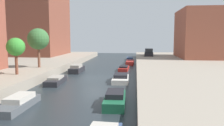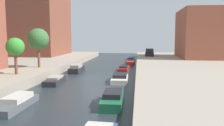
{
  "view_description": "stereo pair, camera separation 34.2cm",
  "coord_description": "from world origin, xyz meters",
  "views": [
    {
      "loc": [
        4.86,
        -26.1,
        4.88
      ],
      "look_at": [
        1.43,
        6.71,
        1.07
      ],
      "focal_mm": 36.4,
      "sensor_mm": 36.0,
      "label": 1
    },
    {
      "loc": [
        5.2,
        -26.06,
        4.88
      ],
      "look_at": [
        1.43,
        6.71,
        1.07
      ],
      "focal_mm": 36.4,
      "sensor_mm": 36.0,
      "label": 2
    }
  ],
  "objects": [
    {
      "name": "apartment_tower_far",
      "position": [
        -16.0,
        21.35,
        10.04
      ],
      "size": [
        10.0,
        13.35,
        18.08
      ],
      "primitive_type": "cube",
      "color": "brown",
      "rests_on": "quay_left"
    },
    {
      "name": "moored_boat_left_2",
      "position": [
        -3.45,
        -3.43,
        0.33
      ],
      "size": [
        1.63,
        4.01,
        0.76
      ],
      "color": "#232328",
      "rests_on": "ground_plane"
    },
    {
      "name": "moored_boat_right_2",
      "position": [
        3.27,
        -1.71,
        0.36
      ],
      "size": [
        1.78,
        4.13,
        0.87
      ],
      "color": "beige",
      "rests_on": "ground_plane"
    },
    {
      "name": "moored_boat_right_5",
      "position": [
        3.64,
        22.47,
        0.28
      ],
      "size": [
        1.36,
        3.31,
        0.56
      ],
      "color": "#33476B",
      "rests_on": "ground_plane"
    },
    {
      "name": "street_tree_2",
      "position": [
        -7.41,
        -3.94,
        3.81
      ],
      "size": [
        1.87,
        1.87,
        3.79
      ],
      "color": "brown",
      "rests_on": "quay_left"
    },
    {
      "name": "moored_boat_left_3",
      "position": [
        -3.22,
        4.29,
        0.46
      ],
      "size": [
        1.42,
        3.86,
        1.09
      ],
      "color": "#232328",
      "rests_on": "ground_plane"
    },
    {
      "name": "moored_boat_right_1",
      "position": [
        3.42,
        -10.26,
        0.42
      ],
      "size": [
        1.54,
        4.01,
        1.0
      ],
      "color": "#195638",
      "rests_on": "ground_plane"
    },
    {
      "name": "street_tree_3",
      "position": [
        -7.41,
        1.57,
        4.58
      ],
      "size": [
        2.7,
        2.7,
        4.96
      ],
      "color": "brown",
      "rests_on": "quay_left"
    },
    {
      "name": "moored_boat_left_1",
      "position": [
        -3.12,
        -11.71,
        0.36
      ],
      "size": [
        1.5,
        4.33,
        0.86
      ],
      "color": "#4C5156",
      "rests_on": "ground_plane"
    },
    {
      "name": "moored_boat_right_4",
      "position": [
        3.89,
        13.97,
        0.33
      ],
      "size": [
        1.43,
        4.11,
        0.66
      ],
      "color": "maroon",
      "rests_on": "ground_plane"
    },
    {
      "name": "ground_plane",
      "position": [
        0.0,
        0.0,
        0.0
      ],
      "size": [
        84.0,
        84.0,
        0.0
      ],
      "primitive_type": "plane",
      "color": "#232B30"
    },
    {
      "name": "moored_boat_right_3",
      "position": [
        3.16,
        6.86,
        0.29
      ],
      "size": [
        1.47,
        3.92,
        0.68
      ],
      "color": "maroon",
      "rests_on": "ground_plane"
    },
    {
      "name": "parked_car",
      "position": [
        7.57,
        21.29,
        1.63
      ],
      "size": [
        1.95,
        4.78,
        1.52
      ],
      "color": "black",
      "rests_on": "quay_right"
    },
    {
      "name": "low_block_right",
      "position": [
        18.0,
        18.28,
        5.47
      ],
      "size": [
        10.0,
        11.51,
        8.93
      ],
      "primitive_type": "cube",
      "color": "brown",
      "rests_on": "quay_right"
    }
  ]
}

